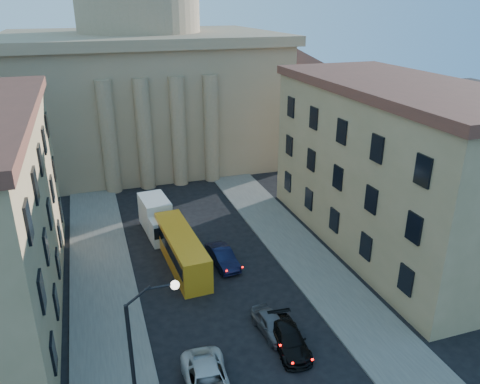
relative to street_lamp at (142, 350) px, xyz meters
The scene contains 11 objects.
sidewalk_left 11.38m from the street_lamp, 98.71° to the left, with size 5.00×60.00×0.15m, color #56534F.
sidewalk_right 19.14m from the street_lamp, 32.88° to the left, with size 5.00×60.00×0.15m, color #56534F.
church 48.43m from the street_lamp, 81.65° to the left, with size 68.02×28.76×36.60m.
building_right 27.84m from the street_lamp, 30.29° to the left, with size 11.60×26.60×14.70m.
street_lamp is the anchor object (origin of this frame).
car_left_mid 5.91m from the street_lamp, 22.23° to the left, with size 2.55×5.52×1.53m, color silver.
car_right_mid 11.10m from the street_lamp, 20.21° to the left, with size 1.91×4.70×1.36m, color black.
car_right_far 11.38m from the street_lamp, 30.44° to the left, with size 1.61×4.01×1.36m, color #4F4F54.
car_right_distant 17.52m from the street_lamp, 60.52° to the left, with size 1.60×4.58×1.51m, color black.
city_bus 17.11m from the street_lamp, 72.26° to the left, with size 2.86×10.24×2.85m.
box_truck 23.05m from the street_lamp, 79.57° to the left, with size 2.91×6.21×3.31m.
Camera 1 is at (-8.20, -10.48, 20.85)m, focal length 35.00 mm.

